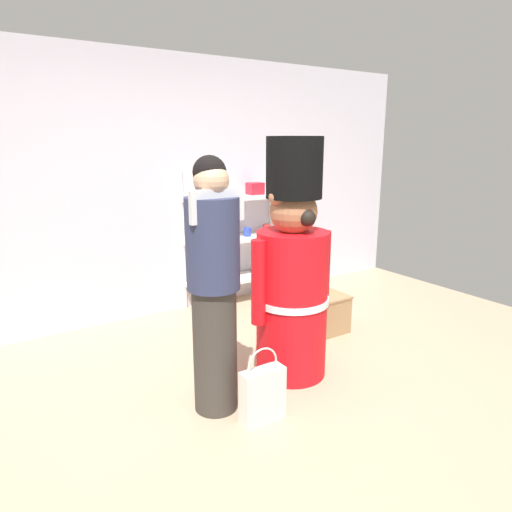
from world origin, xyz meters
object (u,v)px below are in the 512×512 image
Objects in this scene: teddy_bear_guard at (292,275)px; display_crate at (323,313)px; merchandise_shelf at (236,235)px; person_shopper at (214,284)px; shopping_bag at (263,394)px.

teddy_bear_guard is 4.31× the size of display_crate.
person_shopper is at bearing -124.67° from merchandise_shelf.
person_shopper is at bearing 120.82° from shopping_bag.
teddy_bear_guard is at bearing 8.93° from person_shopper.
teddy_bear_guard is 0.91m from shopping_bag.
shopping_bag is (0.18, -0.30, -0.69)m from person_shopper.
person_shopper reaches higher than merchandise_shelf.
merchandise_shelf is 1.71m from teddy_bear_guard.
shopping_bag is at bearing -116.76° from merchandise_shelf.
person_shopper is (-1.21, -1.75, 0.11)m from merchandise_shelf.
merchandise_shelf is 0.89× the size of person_shopper.
teddy_bear_guard is at bearing 37.08° from shopping_bag.
person_shopper is (-0.72, -0.11, 0.08)m from teddy_bear_guard.
teddy_bear_guard reaches higher than person_shopper.
shopping_bag is at bearing -145.63° from display_crate.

